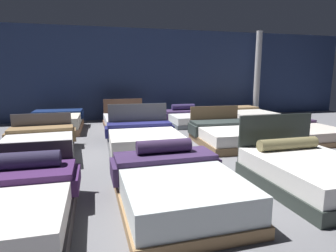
{
  "coord_description": "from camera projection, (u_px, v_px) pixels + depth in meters",
  "views": [
    {
      "loc": [
        -2.22,
        -6.03,
        1.78
      ],
      "look_at": [
        -0.32,
        0.97,
        0.44
      ],
      "focal_mm": 30.45,
      "sensor_mm": 36.0,
      "label": 1
    }
  ],
  "objects": [
    {
      "name": "support_pillar",
      "position": [
        257.0,
        74.0,
        11.95
      ],
      "size": [
        0.25,
        0.25,
        3.5
      ],
      "primitive_type": "cylinder",
      "color": "silver",
      "rests_on": "ground_plane"
    },
    {
      "name": "showroom_back_wall",
      "position": [
        148.0,
        74.0,
        11.32
      ],
      "size": [
        18.0,
        0.06,
        3.5
      ],
      "primitive_type": "cube",
      "color": "navy",
      "rests_on": "ground_plane"
    },
    {
      "name": "bed_9",
      "position": [
        127.0,
        121.0,
        9.62
      ],
      "size": [
        1.52,
        1.96,
        0.87
      ],
      "rotation": [
        0.0,
        0.0,
        0.01
      ],
      "color": "brown",
      "rests_on": "ground_plane"
    },
    {
      "name": "bed_0",
      "position": [
        1.0,
        207.0,
        3.3
      ],
      "size": [
        1.72,
        2.06,
        0.81
      ],
      "rotation": [
        0.0,
        0.0,
        -0.01
      ],
      "color": "#342F32",
      "rests_on": "ground_plane"
    },
    {
      "name": "bed_2",
      "position": [
        311.0,
        173.0,
        4.45
      ],
      "size": [
        1.6,
        2.04,
        1.04
      ],
      "rotation": [
        0.0,
        0.0,
        0.01
      ],
      "color": "#29312D",
      "rests_on": "ground_plane"
    },
    {
      "name": "bed_10",
      "position": [
        188.0,
        118.0,
        10.21
      ],
      "size": [
        1.53,
        1.96,
        0.65
      ],
      "rotation": [
        0.0,
        0.0,
        0.01
      ],
      "color": "#4C545E",
      "rests_on": "ground_plane"
    },
    {
      "name": "bed_8",
      "position": [
        56.0,
        122.0,
        8.98
      ],
      "size": [
        1.65,
        2.21,
        0.57
      ],
      "rotation": [
        0.0,
        0.0,
        -0.04
      ],
      "color": "#986C4C",
      "rests_on": "ground_plane"
    },
    {
      "name": "bed_7",
      "position": [
        300.0,
        132.0,
        7.89
      ],
      "size": [
        1.72,
        2.09,
        0.44
      ],
      "rotation": [
        0.0,
        0.0,
        0.02
      ],
      "color": "#907050",
      "rests_on": "ground_plane"
    },
    {
      "name": "bed_4",
      "position": [
        39.0,
        146.0,
        6.19
      ],
      "size": [
        1.62,
        2.21,
        0.82
      ],
      "rotation": [
        0.0,
        0.0,
        0.06
      ],
      "color": "#555055",
      "rests_on": "ground_plane"
    },
    {
      "name": "ground_plane",
      "position": [
        192.0,
        152.0,
        6.62
      ],
      "size": [
        18.0,
        18.0,
        0.02
      ],
      "primitive_type": "cube",
      "color": "slate"
    },
    {
      "name": "bed_11",
      "position": [
        245.0,
        116.0,
        10.72
      ],
      "size": [
        1.66,
        2.18,
        0.49
      ],
      "rotation": [
        0.0,
        0.0,
        0.02
      ],
      "color": "black",
      "rests_on": "ground_plane"
    },
    {
      "name": "bed_6",
      "position": [
        227.0,
        135.0,
        7.26
      ],
      "size": [
        1.62,
        2.06,
        0.88
      ],
      "rotation": [
        0.0,
        0.0,
        -0.04
      ],
      "color": "brown",
      "rests_on": "ground_plane"
    },
    {
      "name": "bed_5",
      "position": [
        143.0,
        139.0,
        6.76
      ],
      "size": [
        1.76,
        2.01,
        1.0
      ],
      "rotation": [
        0.0,
        0.0,
        -0.02
      ],
      "color": "#4D4F52",
      "rests_on": "ground_plane"
    },
    {
      "name": "bed_1",
      "position": [
        177.0,
        187.0,
        3.84
      ],
      "size": [
        1.65,
        2.04,
        0.78
      ],
      "rotation": [
        0.0,
        0.0,
        0.01
      ],
      "color": "#947049",
      "rests_on": "ground_plane"
    }
  ]
}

